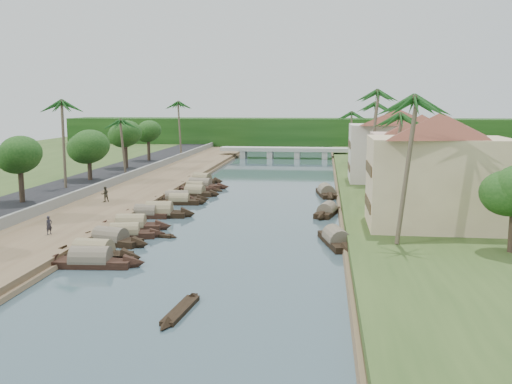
# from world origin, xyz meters

# --- Properties ---
(ground) EXTENTS (220.00, 220.00, 0.00)m
(ground) POSITION_xyz_m (0.00, 0.00, 0.00)
(ground) COLOR #394E56
(ground) RESTS_ON ground
(left_bank) EXTENTS (10.00, 180.00, 0.80)m
(left_bank) POSITION_xyz_m (-16.00, 20.00, 0.40)
(left_bank) COLOR brown
(left_bank) RESTS_ON ground
(right_bank) EXTENTS (16.00, 180.00, 1.20)m
(right_bank) POSITION_xyz_m (19.00, 20.00, 0.60)
(right_bank) COLOR #30471C
(right_bank) RESTS_ON ground
(road) EXTENTS (8.00, 180.00, 1.40)m
(road) POSITION_xyz_m (-24.50, 20.00, 0.70)
(road) COLOR black
(road) RESTS_ON ground
(retaining_wall) EXTENTS (0.40, 180.00, 1.10)m
(retaining_wall) POSITION_xyz_m (-20.20, 20.00, 1.35)
(retaining_wall) COLOR gray
(retaining_wall) RESTS_ON left_bank
(treeline) EXTENTS (120.00, 14.00, 8.00)m
(treeline) POSITION_xyz_m (0.00, 100.00, 4.00)
(treeline) COLOR #14380F
(treeline) RESTS_ON ground
(bridge) EXTENTS (28.00, 4.00, 2.40)m
(bridge) POSITION_xyz_m (0.00, 72.00, 1.72)
(bridge) COLOR #AAA99F
(bridge) RESTS_ON ground
(building_near) EXTENTS (14.85, 14.85, 10.20)m
(building_near) POSITION_xyz_m (18.99, -2.00, 6.38)
(building_near) COLOR beige
(building_near) RESTS_ON right_bank
(building_mid) EXTENTS (14.11, 14.11, 9.70)m
(building_mid) POSITION_xyz_m (19.99, 14.00, 6.13)
(building_mid) COLOR beige
(building_mid) RESTS_ON right_bank
(building_far) EXTENTS (15.59, 15.59, 10.20)m
(building_far) POSITION_xyz_m (18.99, 28.00, 6.38)
(building_far) COLOR beige
(building_far) RESTS_ON right_bank
(building_distant) EXTENTS (12.62, 12.62, 9.20)m
(building_distant) POSITION_xyz_m (19.99, 48.00, 5.88)
(building_distant) COLOR beige
(building_distant) RESTS_ON right_bank
(sampan_0) EXTENTS (8.69, 2.37, 2.25)m
(sampan_0) POSITION_xyz_m (-8.43, -13.81, 0.42)
(sampan_0) COLOR black
(sampan_0) RESTS_ON ground
(sampan_1) EXTENTS (8.43, 2.54, 2.44)m
(sampan_1) POSITION_xyz_m (-9.02, -11.90, 0.42)
(sampan_1) COLOR black
(sampan_1) RESTS_ON ground
(sampan_2) EXTENTS (7.73, 3.20, 2.03)m
(sampan_2) POSITION_xyz_m (-9.02, -4.66, 0.41)
(sampan_2) COLOR black
(sampan_2) RESTS_ON ground
(sampan_3) EXTENTS (8.17, 3.80, 2.17)m
(sampan_3) POSITION_xyz_m (-9.51, -6.97, 0.41)
(sampan_3) COLOR black
(sampan_3) RESTS_ON ground
(sampan_4) EXTENTS (8.25, 2.93, 2.29)m
(sampan_4) POSITION_xyz_m (-9.61, -1.30, 0.42)
(sampan_4) COLOR black
(sampan_4) RESTS_ON ground
(sampan_5) EXTENTS (8.23, 2.80, 2.54)m
(sampan_5) POSITION_xyz_m (-8.70, 5.26, 0.42)
(sampan_5) COLOR black
(sampan_5) RESTS_ON ground
(sampan_6) EXTENTS (6.83, 1.86, 2.06)m
(sampan_6) POSITION_xyz_m (-9.99, 4.67, 0.41)
(sampan_6) COLOR black
(sampan_6) RESTS_ON ground
(sampan_7) EXTENTS (6.98, 1.91, 1.88)m
(sampan_7) POSITION_xyz_m (-8.46, 12.90, 0.41)
(sampan_7) COLOR black
(sampan_7) RESTS_ON ground
(sampan_8) EXTENTS (6.39, 3.16, 1.97)m
(sampan_8) POSITION_xyz_m (-9.36, 14.95, 0.41)
(sampan_8) COLOR black
(sampan_8) RESTS_ON ground
(sampan_9) EXTENTS (8.46, 3.72, 2.12)m
(sampan_9) POSITION_xyz_m (-9.12, 14.19, 0.41)
(sampan_9) COLOR black
(sampan_9) RESTS_ON ground
(sampan_10) EXTENTS (6.85, 2.00, 1.91)m
(sampan_10) POSITION_xyz_m (-8.97, 23.41, 0.41)
(sampan_10) COLOR black
(sampan_10) RESTS_ON ground
(sampan_11) EXTENTS (7.35, 2.55, 2.09)m
(sampan_11) POSITION_xyz_m (-8.04, 19.54, 0.41)
(sampan_11) COLOR black
(sampan_11) RESTS_ON ground
(sampan_12) EXTENTS (9.17, 2.86, 2.15)m
(sampan_12) POSITION_xyz_m (-8.79, 26.20, 0.41)
(sampan_12) COLOR black
(sampan_12) RESTS_ON ground
(sampan_13) EXTENTS (7.76, 3.94, 2.11)m
(sampan_13) POSITION_xyz_m (-9.86, 32.27, 0.41)
(sampan_13) COLOR black
(sampan_13) RESTS_ON ground
(sampan_14) EXTENTS (3.79, 9.22, 2.20)m
(sampan_14) POSITION_xyz_m (10.15, -4.81, 0.42)
(sampan_14) COLOR black
(sampan_14) RESTS_ON ground
(sampan_15) EXTENTS (3.31, 7.65, 2.04)m
(sampan_15) POSITION_xyz_m (9.37, 8.32, 0.41)
(sampan_15) COLOR black
(sampan_15) RESTS_ON ground
(sampan_16) EXTENTS (3.16, 9.32, 2.23)m
(sampan_16) POSITION_xyz_m (9.31, 21.74, 0.42)
(sampan_16) COLOR black
(sampan_16) RESTS_ON ground
(canoe_0) EXTENTS (1.49, 6.36, 0.83)m
(canoe_0) POSITION_xyz_m (0.69, -22.31, 0.10)
(canoe_0) COLOR black
(canoe_0) RESTS_ON ground
(canoe_1) EXTENTS (4.25, 1.60, 0.68)m
(canoe_1) POSITION_xyz_m (-6.26, -3.81, 0.10)
(canoe_1) COLOR black
(canoe_1) RESTS_ON ground
(canoe_2) EXTENTS (5.61, 2.68, 0.82)m
(canoe_2) POSITION_xyz_m (-7.51, 24.09, 0.10)
(canoe_2) COLOR black
(canoe_2) RESTS_ON ground
(palm_0) EXTENTS (3.20, 3.20, 12.94)m
(palm_0) POSITION_xyz_m (15.00, -8.90, 12.30)
(palm_0) COLOR brown
(palm_0) RESTS_ON ground
(palm_1) EXTENTS (3.20, 3.20, 11.27)m
(palm_1) POSITION_xyz_m (16.00, 7.90, 10.71)
(palm_1) COLOR brown
(palm_1) RESTS_ON ground
(palm_2) EXTENTS (3.20, 3.20, 14.02)m
(palm_2) POSITION_xyz_m (15.00, 22.36, 13.33)
(palm_2) COLOR brown
(palm_2) RESTS_ON ground
(palm_3) EXTENTS (3.20, 3.20, 12.44)m
(palm_3) POSITION_xyz_m (16.00, 38.00, 11.83)
(palm_3) COLOR brown
(palm_3) RESTS_ON ground
(palm_5) EXTENTS (3.20, 3.20, 12.50)m
(palm_5) POSITION_xyz_m (-24.00, 15.28, 12.07)
(palm_5) COLOR brown
(palm_5) RESTS_ON ground
(palm_6) EXTENTS (3.20, 3.20, 9.68)m
(palm_6) POSITION_xyz_m (-22.00, 31.60, 9.35)
(palm_6) COLOR brown
(palm_6) RESTS_ON ground
(palm_7) EXTENTS (3.20, 3.20, 10.69)m
(palm_7) POSITION_xyz_m (14.00, 54.91, 10.13)
(palm_7) COLOR brown
(palm_7) RESTS_ON ground
(palm_8) EXTENTS (3.20, 3.20, 12.41)m
(palm_8) POSITION_xyz_m (-20.50, 60.89, 11.98)
(palm_8) COLOR brown
(palm_8) RESTS_ON ground
(tree_2) EXTENTS (4.56, 4.56, 7.09)m
(tree_2) POSITION_xyz_m (-24.00, 4.58, 6.52)
(tree_2) COLOR #403124
(tree_2) RESTS_ON ground
(tree_3) EXTENTS (5.36, 5.36, 6.87)m
(tree_3) POSITION_xyz_m (-24.00, 23.01, 6.00)
(tree_3) COLOR #403124
(tree_3) RESTS_ON ground
(tree_4) EXTENTS (4.98, 4.98, 7.70)m
(tree_4) POSITION_xyz_m (-24.00, 37.99, 6.96)
(tree_4) COLOR #403124
(tree_4) RESTS_ON ground
(tree_5) EXTENTS (4.48, 4.48, 7.31)m
(tree_5) POSITION_xyz_m (-24.00, 50.48, 6.76)
(tree_5) COLOR #403124
(tree_5) RESTS_ON ground
(tree_6) EXTENTS (4.71, 4.71, 6.60)m
(tree_6) POSITION_xyz_m (24.00, 29.01, 5.79)
(tree_6) COLOR #403124
(tree_6) RESTS_ON ground
(person_near) EXTENTS (0.64, 0.72, 1.65)m
(person_near) POSITION_xyz_m (-14.89, -7.41, 1.63)
(person_near) COLOR #27252D
(person_near) RESTS_ON left_bank
(person_far) EXTENTS (1.09, 1.05, 1.77)m
(person_far) POSITION_xyz_m (-16.34, 9.20, 1.69)
(person_far) COLOR #363326
(person_far) RESTS_ON left_bank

